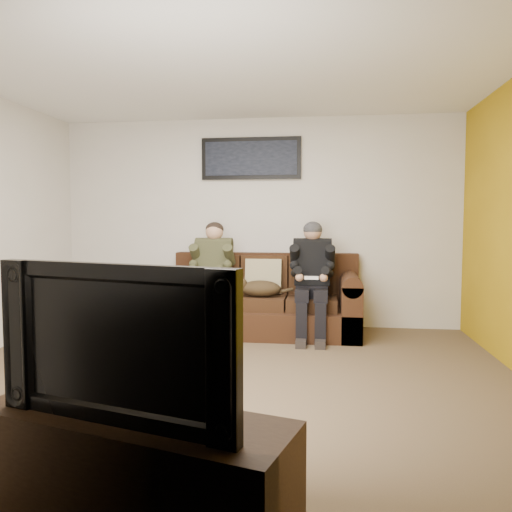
# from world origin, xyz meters

# --- Properties ---
(floor) EXTENTS (5.00, 5.00, 0.00)m
(floor) POSITION_xyz_m (0.00, 0.00, 0.00)
(floor) COLOR brown
(floor) RESTS_ON ground
(ceiling) EXTENTS (5.00, 5.00, 0.00)m
(ceiling) POSITION_xyz_m (0.00, 0.00, 2.60)
(ceiling) COLOR silver
(ceiling) RESTS_ON ground
(wall_back) EXTENTS (5.00, 0.00, 5.00)m
(wall_back) POSITION_xyz_m (0.00, 2.25, 1.30)
(wall_back) COLOR beige
(wall_back) RESTS_ON ground
(wall_front) EXTENTS (5.00, 0.00, 5.00)m
(wall_front) POSITION_xyz_m (0.00, -2.25, 1.30)
(wall_front) COLOR beige
(wall_front) RESTS_ON ground
(sofa) EXTENTS (2.26, 0.97, 0.92)m
(sofa) POSITION_xyz_m (0.12, 1.83, 0.35)
(sofa) COLOR #351D10
(sofa) RESTS_ON ground
(throw_pillow) EXTENTS (0.43, 0.21, 0.43)m
(throw_pillow) POSITION_xyz_m (0.12, 1.87, 0.66)
(throw_pillow) COLOR tan
(throw_pillow) RESTS_ON sofa
(throw_blanket) EXTENTS (0.46, 0.23, 0.08)m
(throw_blanket) POSITION_xyz_m (-0.56, 2.11, 0.92)
(throw_blanket) COLOR gray
(throw_blanket) RESTS_ON sofa
(person_left) EXTENTS (0.51, 0.87, 1.31)m
(person_left) POSITION_xyz_m (-0.46, 1.64, 0.74)
(person_left) COLOR #826751
(person_left) RESTS_ON sofa
(person_right) EXTENTS (0.51, 0.86, 1.32)m
(person_right) POSITION_xyz_m (0.71, 1.64, 0.74)
(person_right) COLOR black
(person_right) RESTS_ON sofa
(cat) EXTENTS (0.66, 0.26, 0.24)m
(cat) POSITION_xyz_m (0.10, 1.61, 0.55)
(cat) COLOR #49351C
(cat) RESTS_ON sofa
(framed_poster) EXTENTS (1.25, 0.05, 0.52)m
(framed_poster) POSITION_xyz_m (-0.08, 2.22, 2.10)
(framed_poster) COLOR black
(framed_poster) RESTS_ON wall_back
(tv_stand) EXTENTS (1.55, 0.85, 0.46)m
(tv_stand) POSITION_xyz_m (-0.01, -1.95, 0.23)
(tv_stand) COLOR black
(tv_stand) RESTS_ON ground
(television) EXTENTS (1.18, 0.47, 0.68)m
(television) POSITION_xyz_m (-0.01, -1.95, 0.80)
(television) COLOR black
(television) RESTS_ON tv_stand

